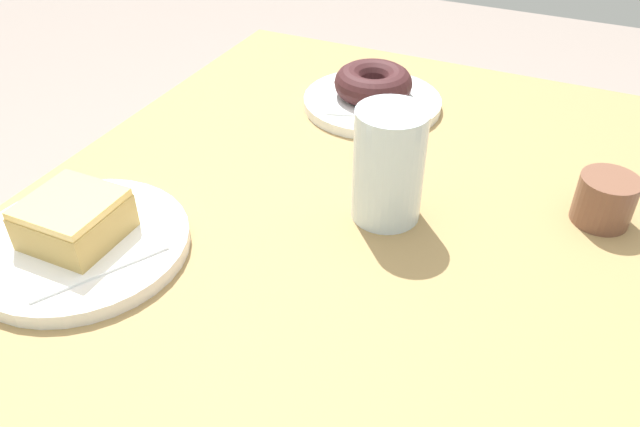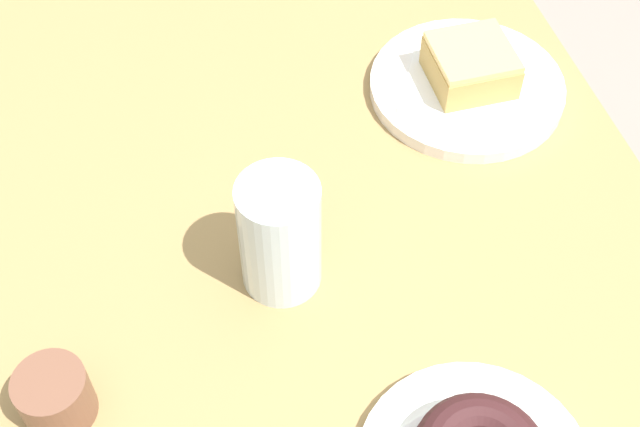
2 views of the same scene
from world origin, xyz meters
The scene contains 6 objects.
table centered at (0.00, 0.00, 0.64)m, with size 1.07×0.70×0.72m.
plate_glazed_square centered at (0.09, -0.21, 0.72)m, with size 0.22×0.22×0.02m, color white.
napkin_glazed_square centered at (0.09, -0.21, 0.73)m, with size 0.13×0.13×0.00m, color white.
donut_glazed_square centered at (0.09, -0.21, 0.76)m, with size 0.09×0.09×0.05m.
water_glass centered at (-0.10, 0.05, 0.78)m, with size 0.08×0.08×0.13m, color silver.
sugar_jar centered at (-0.19, 0.26, 0.74)m, with size 0.06×0.06×0.05m, color brown.
Camera 2 is at (-0.57, 0.14, 1.42)m, focal length 49.55 mm.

